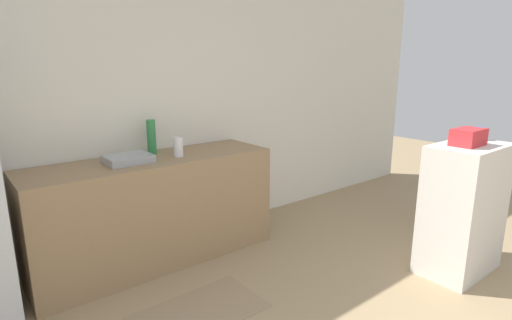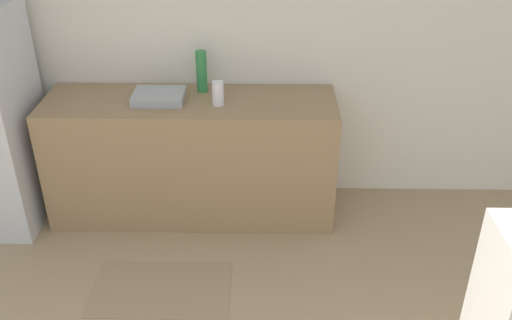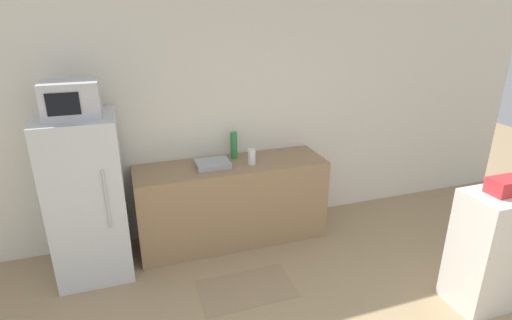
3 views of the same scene
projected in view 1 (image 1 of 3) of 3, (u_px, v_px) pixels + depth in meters
name	position (u px, v px, depth m)	size (l,w,h in m)	color
wall_back	(132.00, 106.00, 3.43)	(8.00, 0.06, 2.60)	silver
counter	(156.00, 210.00, 3.37)	(2.02, 0.61, 0.89)	#937551
sink_basin	(128.00, 159.00, 3.13)	(0.35, 0.27, 0.06)	#9EA3A8
bottle_tall	(151.00, 137.00, 3.40)	(0.08, 0.08, 0.30)	#2D7F42
bottle_short	(178.00, 147.00, 3.32)	(0.08, 0.08, 0.16)	silver
shelf_cabinet	(463.00, 209.00, 3.18)	(0.69, 0.42, 1.05)	silver
basket	(468.00, 137.00, 3.01)	(0.27, 0.17, 0.13)	red
jar	(478.00, 133.00, 3.24)	(0.09, 0.09, 0.11)	#336BB2
kitchen_rug	(200.00, 311.00, 2.72)	(0.87, 0.52, 0.01)	#937A5B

